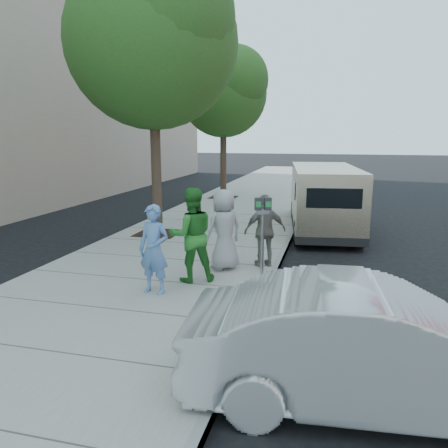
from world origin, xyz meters
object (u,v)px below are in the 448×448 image
(sedan, at_px, (377,348))
(person_green_shirt, at_px, (192,235))
(van, at_px, (324,198))
(person_officer, at_px, (154,249))
(person_gray_shirt, at_px, (224,230))
(person_striped_polo, at_px, (265,231))
(parking_meter, at_px, (263,220))
(tree_far, at_px, (224,89))
(tree_near, at_px, (154,35))

(sedan, distance_m, person_green_shirt, 4.47)
(van, bearing_deg, sedan, -91.70)
(person_officer, xyz_separation_m, person_gray_shirt, (0.86, 1.70, 0.05))
(person_striped_polo, bearing_deg, parking_meter, 67.92)
(person_green_shirt, distance_m, person_striped_polo, 1.80)
(person_green_shirt, bearing_deg, parking_meter, -179.82)
(tree_far, bearing_deg, person_gray_shirt, -75.74)
(van, height_order, person_striped_polo, van)
(parking_meter, height_order, person_officer, person_officer)
(parking_meter, distance_m, person_officer, 2.28)
(tree_near, distance_m, person_striped_polo, 6.24)
(tree_near, distance_m, tree_far, 7.63)
(tree_far, distance_m, person_gray_shirt, 11.42)
(person_green_shirt, bearing_deg, person_gray_shirt, -141.88)
(van, bearing_deg, tree_far, 122.48)
(person_green_shirt, xyz_separation_m, person_gray_shirt, (0.42, 0.89, -0.06))
(tree_near, bearing_deg, van, 24.95)
(van, distance_m, sedan, 9.01)
(parking_meter, bearing_deg, person_green_shirt, -171.31)
(parking_meter, bearing_deg, person_gray_shirt, 145.86)
(person_gray_shirt, bearing_deg, person_officer, 15.69)
(tree_near, bearing_deg, sedan, -51.79)
(parking_meter, bearing_deg, person_striped_polo, 75.92)
(van, xyz_separation_m, sedan, (0.85, -8.96, -0.36))
(van, bearing_deg, tree_near, -162.19)
(person_striped_polo, bearing_deg, person_gray_shirt, 0.90)
(sedan, distance_m, person_officer, 4.30)
(sedan, xyz_separation_m, person_officer, (-3.60, 2.33, 0.26))
(person_officer, height_order, person_gray_shirt, person_gray_shirt)
(parking_meter, relative_size, sedan, 0.38)
(tree_far, xyz_separation_m, person_green_shirt, (2.23, -11.31, -3.82))
(van, xyz_separation_m, person_striped_polo, (-1.09, -4.51, -0.12))
(van, relative_size, person_striped_polo, 3.54)
(person_officer, bearing_deg, person_green_shirt, 69.31)
(tree_near, xyz_separation_m, person_green_shirt, (2.23, -3.71, -4.48))
(parking_meter, bearing_deg, tree_far, 89.78)
(tree_far, height_order, person_gray_shirt, tree_far)
(van, height_order, person_gray_shirt, van)
(tree_near, distance_m, person_gray_shirt, 5.96)
(person_striped_polo, bearing_deg, tree_far, -97.36)
(tree_near, xyz_separation_m, van, (4.54, 2.11, -4.49))
(parking_meter, relative_size, person_striped_polo, 1.02)
(tree_near, relative_size, person_officer, 4.66)
(sedan, xyz_separation_m, person_gray_shirt, (-2.75, 4.04, 0.31))
(tree_far, bearing_deg, person_officer, -81.60)
(tree_far, distance_m, sedan, 15.98)
(tree_near, bearing_deg, person_officer, -68.38)
(person_officer, xyz_separation_m, person_green_shirt, (0.44, 0.81, 0.11))
(tree_far, xyz_separation_m, sedan, (5.39, -14.45, -4.19))
(parking_meter, relative_size, van, 0.29)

